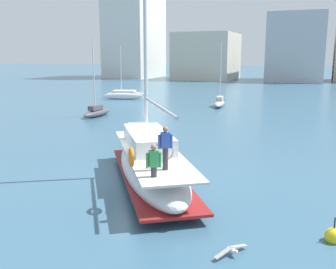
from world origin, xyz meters
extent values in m
plane|color=#38607A|center=(0.00, 0.00, 0.00)|extent=(400.00, 400.00, 0.00)
ellipsoid|color=silver|center=(1.09, -0.88, 0.70)|extent=(7.33, 9.31, 1.40)
cube|color=maroon|center=(1.09, -0.88, 0.39)|extent=(7.24, 9.17, 0.10)
cube|color=beige|center=(1.09, -0.88, 1.44)|extent=(6.90, 8.81, 0.08)
cube|color=silver|center=(0.69, -0.29, 1.83)|extent=(3.80, 4.52, 0.70)
cylinder|color=silver|center=(0.43, 0.11, 7.08)|extent=(0.16, 0.16, 11.21)
cylinder|color=#B7B7BC|center=(2.03, -2.28, 3.60)|extent=(3.30, 4.85, 0.12)
cylinder|color=silver|center=(-1.36, 2.79, 1.95)|extent=(0.78, 0.55, 0.06)
torus|color=orange|center=(1.58, -3.73, 1.95)|extent=(0.51, 0.66, 0.70)
cylinder|color=#33333D|center=(2.70, -3.28, 1.88)|extent=(0.20, 0.20, 0.80)
cube|color=#3351AD|center=(2.70, -3.28, 2.56)|extent=(0.38, 0.34, 0.56)
sphere|color=#9E7051|center=(2.70, -3.28, 2.95)|extent=(0.20, 0.20, 0.20)
cylinder|color=#3351AD|center=(2.51, -3.40, 2.51)|extent=(0.09, 0.09, 0.50)
cylinder|color=#3351AD|center=(2.88, -3.16, 2.51)|extent=(0.09, 0.09, 0.50)
cylinder|color=#33333D|center=(2.64, -4.18, 1.66)|extent=(0.20, 0.20, 0.35)
cube|color=#338C4C|center=(2.64, -4.18, 2.11)|extent=(0.38, 0.34, 0.56)
sphere|color=#9E7051|center=(2.64, -4.18, 2.50)|extent=(0.20, 0.20, 0.20)
cylinder|color=#338C4C|center=(2.46, -4.31, 2.06)|extent=(0.09, 0.09, 0.50)
cylinder|color=#338C4C|center=(2.82, -4.06, 2.06)|extent=(0.09, 0.09, 0.50)
torus|color=silver|center=(2.56, -3.08, 2.10)|extent=(0.67, 0.47, 0.76)
ellipsoid|color=#4C4C51|center=(-11.03, 14.56, 0.32)|extent=(1.12, 4.04, 0.65)
cube|color=#4C4C51|center=(-11.04, 14.36, 0.85)|extent=(0.68, 1.63, 0.40)
cylinder|color=silver|center=(-11.05, 14.26, 3.81)|extent=(0.11, 0.11, 6.33)
ellipsoid|color=white|center=(-15.40, 27.88, 0.42)|extent=(5.08, 1.96, 0.83)
ellipsoid|color=white|center=(-15.94, 29.74, 0.42)|extent=(5.08, 1.96, 0.83)
cube|color=white|center=(-15.67, 28.81, 0.93)|extent=(3.25, 2.64, 0.24)
cylinder|color=silver|center=(-16.04, 28.70, 3.86)|extent=(0.13, 0.13, 5.62)
ellipsoid|color=#B7B2A8|center=(-2.30, 25.32, 0.34)|extent=(1.52, 4.35, 0.69)
cube|color=#B7B2A8|center=(-2.33, 25.53, 0.89)|extent=(0.86, 1.77, 0.40)
cylinder|color=silver|center=(-2.34, 25.63, 3.77)|extent=(0.12, 0.12, 6.16)
ellipsoid|color=silver|center=(5.62, -5.70, 0.15)|extent=(0.40, 0.34, 0.16)
sphere|color=silver|center=(5.79, -5.80, 0.18)|extent=(0.11, 0.11, 0.11)
cone|color=gold|center=(5.84, -5.83, 0.17)|extent=(0.08, 0.07, 0.04)
cube|color=#9E9993|center=(5.79, -5.44, 0.17)|extent=(0.44, 0.60, 0.15)
cube|color=#9E9993|center=(5.46, -5.97, 0.17)|extent=(0.44, 0.60, 0.15)
sphere|color=yellow|center=(8.31, -3.80, 0.16)|extent=(0.53, 0.53, 0.53)
cylinder|color=black|center=(8.31, -3.80, 0.46)|extent=(0.04, 0.04, 0.60)
cube|color=silver|center=(-36.32, 74.64, 13.36)|extent=(10.52, 16.08, 26.71)
cube|color=beige|center=(-16.91, 72.61, 5.21)|extent=(12.88, 15.00, 10.42)
cube|color=#B2B7BC|center=(2.69, 74.54, 7.04)|extent=(11.46, 16.27, 14.09)
camera|label=1|loc=(7.56, -15.58, 5.47)|focal=41.34mm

